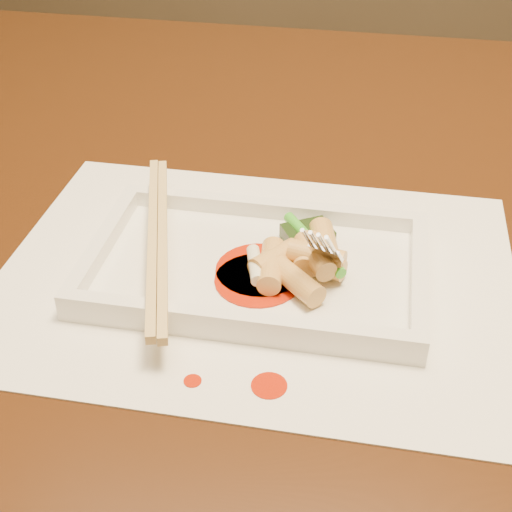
% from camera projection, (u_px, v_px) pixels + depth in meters
% --- Properties ---
extents(table, '(1.40, 0.90, 0.75)m').
position_uv_depth(table, '(186.00, 263.00, 0.74)').
color(table, black).
rests_on(table, ground).
extents(placemat, '(0.40, 0.30, 0.00)m').
position_uv_depth(placemat, '(256.00, 275.00, 0.56)').
color(placemat, white).
rests_on(placemat, table).
extents(sauce_splatter_a, '(0.02, 0.02, 0.00)m').
position_uv_depth(sauce_splatter_a, '(269.00, 386.00, 0.46)').
color(sauce_splatter_a, '#BC1F05').
rests_on(sauce_splatter_a, placemat).
extents(sauce_splatter_b, '(0.01, 0.01, 0.00)m').
position_uv_depth(sauce_splatter_b, '(193.00, 381.00, 0.47)').
color(sauce_splatter_b, '#BC1F05').
rests_on(sauce_splatter_b, placemat).
extents(plate_base, '(0.26, 0.16, 0.01)m').
position_uv_depth(plate_base, '(256.00, 270.00, 0.56)').
color(plate_base, white).
rests_on(plate_base, placemat).
extents(plate_rim_far, '(0.26, 0.01, 0.01)m').
position_uv_depth(plate_rim_far, '(272.00, 209.00, 0.61)').
color(plate_rim_far, white).
rests_on(plate_rim_far, plate_base).
extents(plate_rim_near, '(0.26, 0.01, 0.01)m').
position_uv_depth(plate_rim_near, '(236.00, 322.00, 0.49)').
color(plate_rim_near, white).
rests_on(plate_rim_near, plate_base).
extents(plate_rim_left, '(0.01, 0.14, 0.01)m').
position_uv_depth(plate_rim_left, '(103.00, 242.00, 0.57)').
color(plate_rim_left, white).
rests_on(plate_rim_left, plate_base).
extents(plate_rim_right, '(0.01, 0.14, 0.01)m').
position_uv_depth(plate_rim_right, '(419.00, 277.00, 0.53)').
color(plate_rim_right, white).
rests_on(plate_rim_right, plate_base).
extents(veg_piece, '(0.05, 0.04, 0.01)m').
position_uv_depth(veg_piece, '(308.00, 234.00, 0.58)').
color(veg_piece, black).
rests_on(veg_piece, plate_base).
extents(scallion_white, '(0.02, 0.04, 0.01)m').
position_uv_depth(scallion_white, '(255.00, 265.00, 0.53)').
color(scallion_white, '#EAEACC').
rests_on(scallion_white, plate_base).
extents(scallion_green, '(0.06, 0.07, 0.01)m').
position_uv_depth(scallion_green, '(314.00, 244.00, 0.56)').
color(scallion_green, green).
rests_on(scallion_green, plate_base).
extents(chopstick_a, '(0.07, 0.23, 0.01)m').
position_uv_depth(chopstick_a, '(153.00, 237.00, 0.56)').
color(chopstick_a, tan).
rests_on(chopstick_a, plate_rim_near).
extents(chopstick_b, '(0.07, 0.23, 0.01)m').
position_uv_depth(chopstick_b, '(163.00, 238.00, 0.55)').
color(chopstick_b, tan).
rests_on(chopstick_b, plate_rim_near).
extents(fork, '(0.09, 0.10, 0.14)m').
position_uv_depth(fork, '(356.00, 180.00, 0.51)').
color(fork, silver).
rests_on(fork, plate_base).
extents(sauce_blob_0, '(0.07, 0.07, 0.00)m').
position_uv_depth(sauce_blob_0, '(258.00, 280.00, 0.54)').
color(sauce_blob_0, '#BC1F05').
rests_on(sauce_blob_0, plate_base).
extents(sauce_blob_1, '(0.07, 0.07, 0.00)m').
position_uv_depth(sauce_blob_1, '(260.00, 270.00, 0.55)').
color(sauce_blob_1, '#BC1F05').
rests_on(sauce_blob_1, plate_base).
extents(rice_cake_0, '(0.02, 0.05, 0.02)m').
position_uv_depth(rice_cake_0, '(271.00, 265.00, 0.54)').
color(rice_cake_0, '#DAB766').
rests_on(rice_cake_0, plate_base).
extents(rice_cake_1, '(0.03, 0.05, 0.02)m').
position_uv_depth(rice_cake_1, '(324.00, 242.00, 0.56)').
color(rice_cake_1, '#DAB766').
rests_on(rice_cake_1, plate_base).
extents(rice_cake_2, '(0.05, 0.03, 0.02)m').
position_uv_depth(rice_cake_2, '(317.00, 256.00, 0.54)').
color(rice_cake_2, '#DAB766').
rests_on(rice_cake_2, plate_base).
extents(rice_cake_3, '(0.04, 0.03, 0.02)m').
position_uv_depth(rice_cake_3, '(319.00, 264.00, 0.54)').
color(rice_cake_3, '#DAB766').
rests_on(rice_cake_3, plate_base).
extents(rice_cake_4, '(0.04, 0.04, 0.02)m').
position_uv_depth(rice_cake_4, '(276.00, 260.00, 0.54)').
color(rice_cake_4, '#DAB766').
rests_on(rice_cake_4, plate_base).
extents(rice_cake_5, '(0.04, 0.05, 0.02)m').
position_uv_depth(rice_cake_5, '(315.00, 255.00, 0.54)').
color(rice_cake_5, '#DAB766').
rests_on(rice_cake_5, plate_base).
extents(rice_cake_6, '(0.05, 0.04, 0.02)m').
position_uv_depth(rice_cake_6, '(297.00, 282.00, 0.52)').
color(rice_cake_6, '#DAB766').
rests_on(rice_cake_6, plate_base).
extents(rice_cake_7, '(0.02, 0.04, 0.02)m').
position_uv_depth(rice_cake_7, '(308.00, 254.00, 0.55)').
color(rice_cake_7, '#DAB766').
rests_on(rice_cake_7, plate_base).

